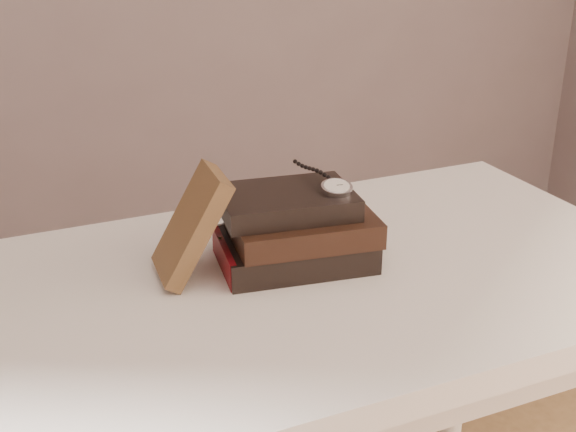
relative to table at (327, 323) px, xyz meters
name	(u,v)px	position (x,y,z in m)	size (l,w,h in m)	color
table	(327,323)	(0.00, 0.00, 0.00)	(1.00, 0.60, 0.75)	white
book_stack	(295,230)	(-0.03, 0.04, 0.14)	(0.24, 0.18, 0.11)	black
journal	(191,225)	(-0.18, 0.06, 0.17)	(0.02, 0.10, 0.17)	#48301B
pocket_watch	(334,185)	(0.02, 0.03, 0.21)	(0.05, 0.15, 0.02)	silver
eyeglasses	(232,210)	(-0.10, 0.13, 0.15)	(0.10, 0.12, 0.04)	silver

